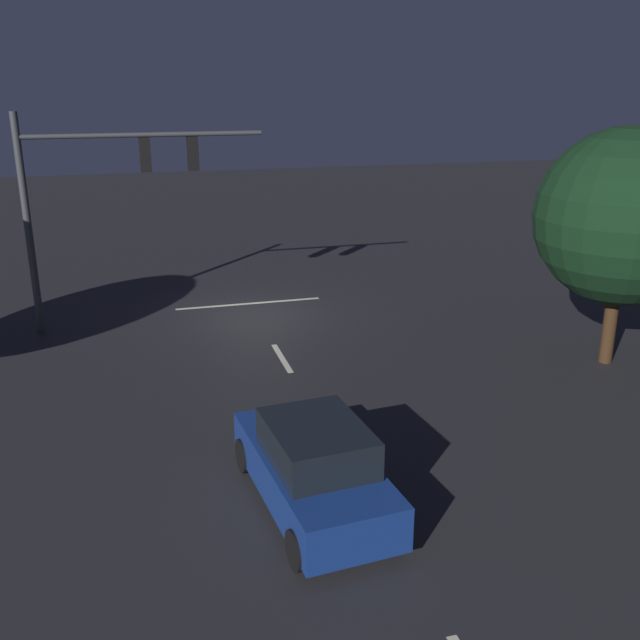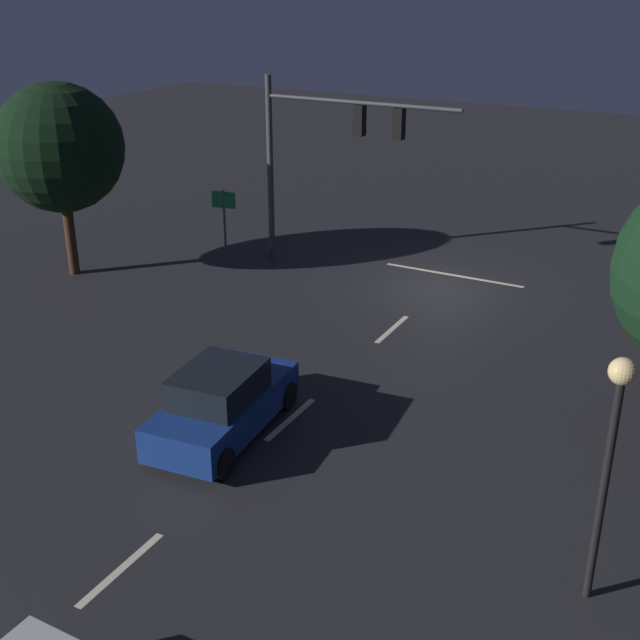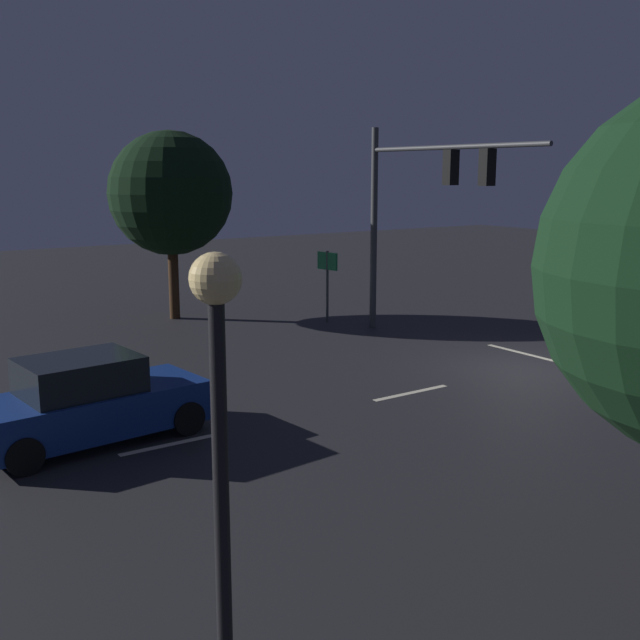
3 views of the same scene
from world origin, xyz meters
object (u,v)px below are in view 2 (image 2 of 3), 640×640
(route_sign, at_px, (224,209))
(car_approaching, at_px, (223,403))
(tree_right_near, at_px, (59,148))
(street_lamp_left_kerb, at_px, (613,434))
(traffic_signal_assembly, at_px, (326,140))

(route_sign, bearing_deg, car_approaching, 124.11)
(car_approaching, xyz_separation_m, tree_right_near, (10.77, -6.48, 3.59))
(street_lamp_left_kerb, bearing_deg, traffic_signal_assembly, -47.34)
(car_approaching, relative_size, route_sign, 1.82)
(car_approaching, bearing_deg, street_lamp_left_kerb, 170.19)
(route_sign, bearing_deg, street_lamp_left_kerb, 142.38)
(route_sign, relative_size, tree_right_near, 0.38)
(traffic_signal_assembly, xyz_separation_m, route_sign, (3.79, 0.81, -2.71))
(traffic_signal_assembly, relative_size, street_lamp_left_kerb, 1.58)
(street_lamp_left_kerb, bearing_deg, route_sign, -37.62)
(car_approaching, distance_m, route_sign, 12.82)
(street_lamp_left_kerb, distance_m, route_sign, 19.79)
(traffic_signal_assembly, xyz_separation_m, tree_right_near, (7.39, 4.91, -0.11))
(street_lamp_left_kerb, height_order, route_sign, street_lamp_left_kerb)
(traffic_signal_assembly, distance_m, route_sign, 4.73)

